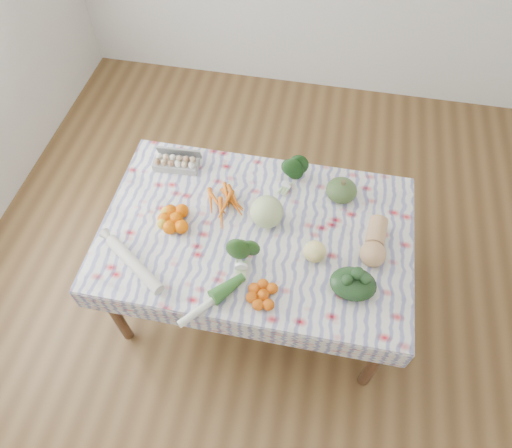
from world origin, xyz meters
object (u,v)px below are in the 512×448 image
at_px(cabbage, 267,212).
at_px(grapefruit, 315,251).
at_px(egg_carton, 176,164).
at_px(kabocha_squash, 341,190).
at_px(dining_table, 256,239).
at_px(butternut_squash, 375,241).

relative_size(cabbage, grapefruit, 1.55).
bearing_deg(egg_carton, kabocha_squash, -5.14).
bearing_deg(dining_table, cabbage, 56.44).
bearing_deg(cabbage, butternut_squash, -5.84).
xyz_separation_m(cabbage, grapefruit, (0.28, -0.18, -0.03)).
bearing_deg(dining_table, butternut_squash, 0.79).
relative_size(dining_table, butternut_squash, 5.64).
bearing_deg(grapefruit, butternut_squash, 21.44).
distance_m(dining_table, kabocha_squash, 0.54).
bearing_deg(kabocha_squash, grapefruit, -103.10).
relative_size(butternut_squash, grapefruit, 2.48).
bearing_deg(cabbage, kabocha_squash, 33.42).
xyz_separation_m(dining_table, kabocha_squash, (0.42, 0.32, 0.14)).
height_order(dining_table, cabbage, cabbage).
xyz_separation_m(egg_carton, butternut_squash, (1.16, -0.34, 0.03)).
bearing_deg(kabocha_squash, egg_carton, 178.18).
xyz_separation_m(kabocha_squash, grapefruit, (-0.10, -0.42, 0.00)).
relative_size(egg_carton, kabocha_squash, 1.52).
bearing_deg(egg_carton, dining_table, -35.73).
distance_m(kabocha_squash, butternut_squash, 0.37).
height_order(cabbage, grapefruit, cabbage).
bearing_deg(butternut_squash, kabocha_squash, 128.99).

